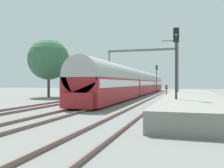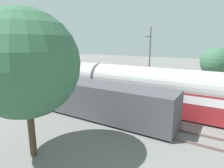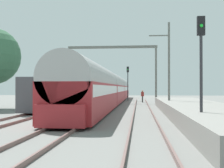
{
  "view_description": "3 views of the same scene",
  "coord_description": "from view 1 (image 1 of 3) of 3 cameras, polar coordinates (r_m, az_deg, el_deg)",
  "views": [
    {
      "loc": [
        7.06,
        -20.79,
        1.95
      ],
      "look_at": [
        0.0,
        2.75,
        1.82
      ],
      "focal_mm": 38.41,
      "sensor_mm": 36.0,
      "label": 1
    },
    {
      "loc": [
        -16.55,
        -0.82,
        6.27
      ],
      "look_at": [
        0.3,
        9.38,
        1.86
      ],
      "focal_mm": 30.76,
      "sensor_mm": 36.0,
      "label": 2
    },
    {
      "loc": [
        3.7,
        -19.19,
        2.05
      ],
      "look_at": [
        0.0,
        20.66,
        2.57
      ],
      "focal_mm": 46.9,
      "sensor_mm": 36.0,
      "label": 3
    }
  ],
  "objects": [
    {
      "name": "railway_signal_far",
      "position": [
        48.2,
        10.57,
        2.07
      ],
      "size": [
        0.36,
        0.3,
        5.42
      ],
      "color": "#2D2D33",
      "rests_on": "ground"
    },
    {
      "name": "platform",
      "position": [
        22.85,
        18.6,
        -3.48
      ],
      "size": [
        4.4,
        28.0,
        0.9
      ],
      "color": "gray",
      "rests_on": "ground"
    },
    {
      "name": "track_west",
      "position": [
        22.04,
        -2.06,
        -4.56
      ],
      "size": [
        1.52,
        60.0,
        0.16
      ],
      "color": "brown",
      "rests_on": "ground"
    },
    {
      "name": "track_east",
      "position": [
        21.1,
        8.32,
        -4.78
      ],
      "size": [
        1.52,
        60.0,
        0.16
      ],
      "color": "brown",
      "rests_on": "ground"
    },
    {
      "name": "passenger_train",
      "position": [
        40.3,
        6.61,
        0.33
      ],
      "size": [
        2.93,
        49.2,
        3.82
      ],
      "color": "maroon",
      "rests_on": "ground"
    },
    {
      "name": "track_far_west",
      "position": [
        23.63,
        -11.31,
        -4.24
      ],
      "size": [
        1.52,
        60.0,
        0.16
      ],
      "color": "brown",
      "rests_on": "ground"
    },
    {
      "name": "catenary_pole_east_mid",
      "position": [
        28.49,
        15.28,
        4.72
      ],
      "size": [
        1.9,
        0.2,
        8.0
      ],
      "color": "slate",
      "rests_on": "ground"
    },
    {
      "name": "tree_west_background",
      "position": [
        33.85,
        -14.86,
        5.67
      ],
      "size": [
        5.57,
        5.57,
        7.92
      ],
      "color": "#4C3826",
      "rests_on": "ground"
    },
    {
      "name": "ground",
      "position": [
        22.05,
        -2.06,
        -4.77
      ],
      "size": [
        120.0,
        120.0,
        0.0
      ],
      "primitive_type": "plane",
      "color": "slate"
    },
    {
      "name": "person_crossing",
      "position": [
        42.84,
        12.83,
        -0.94
      ],
      "size": [
        0.4,
        0.25,
        1.73
      ],
      "rotation": [
        0.0,
        0.0,
        3.16
      ],
      "color": "#373737",
      "rests_on": "ground"
    },
    {
      "name": "catenary_gantry",
      "position": [
        42.55,
        7.12,
        5.25
      ],
      "size": [
        12.4,
        0.28,
        7.86
      ],
      "color": "slate",
      "rests_on": "ground"
    },
    {
      "name": "railway_signal_near",
      "position": [
        15.71,
        15.02,
        5.74
      ],
      "size": [
        0.36,
        0.3,
        5.41
      ],
      "color": "#2D2D33",
      "rests_on": "ground"
    },
    {
      "name": "freight_car",
      "position": [
        30.96,
        -4.24,
        -0.58
      ],
      "size": [
        2.8,
        13.0,
        2.7
      ],
      "color": "#47474C",
      "rests_on": "ground"
    }
  ]
}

